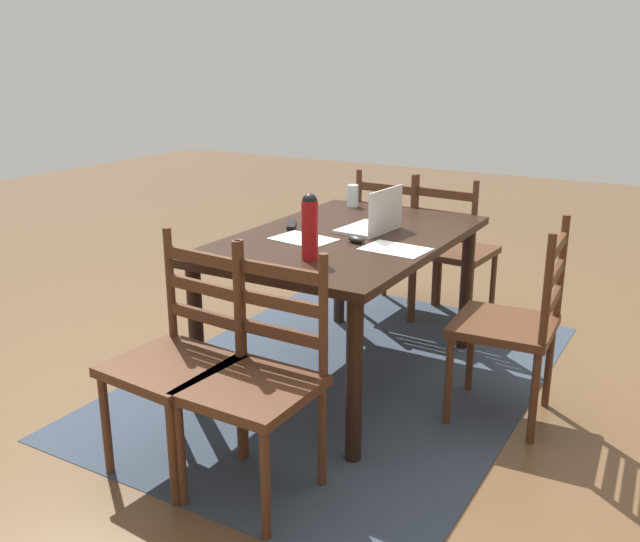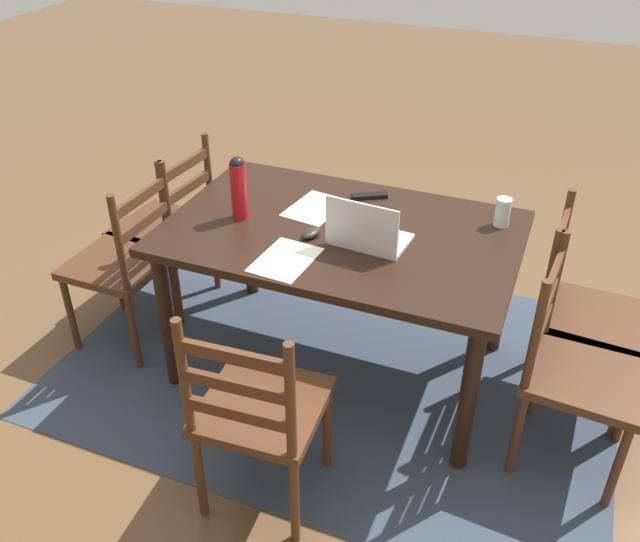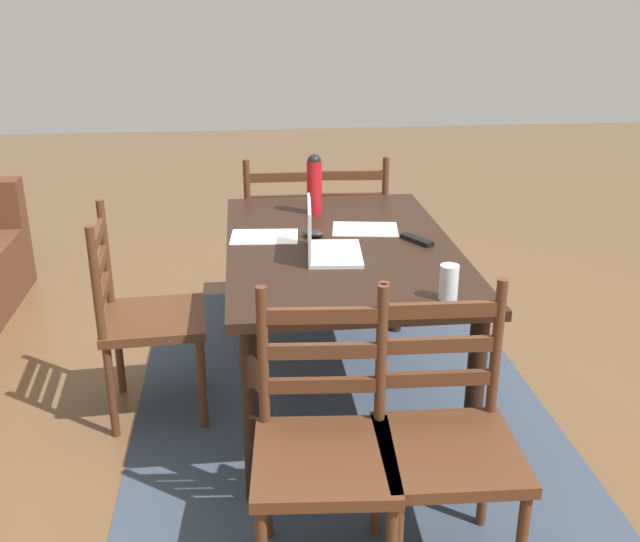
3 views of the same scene
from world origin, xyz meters
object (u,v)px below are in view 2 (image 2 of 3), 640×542
object	(u,v)px
dining_table	(341,248)
water_bottle	(239,187)
drinking_glass	(503,212)
computer_mouse	(311,233)
chair_right_far	(124,263)
tv_remote	(370,196)
chair_right_near	(168,227)
chair_left_near	(582,315)
chair_far_head	(258,411)
laptop	(367,233)
chair_left_far	(575,370)

from	to	relation	value
dining_table	water_bottle	world-z (taller)	water_bottle
drinking_glass	computer_mouse	distance (m)	0.85
computer_mouse	chair_right_far	bearing A→B (deg)	23.19
water_bottle	tv_remote	distance (m)	0.64
water_bottle	chair_right_near	bearing A→B (deg)	-23.56
chair_right_far	chair_left_near	bearing A→B (deg)	-169.41
dining_table	chair_right_far	size ratio (longest dim) A/B	1.62
chair_far_head	water_bottle	xyz separation A→B (m)	(0.46, -0.80, 0.46)
laptop	water_bottle	xyz separation A→B (m)	(0.61, -0.02, 0.09)
chair_far_head	drinking_glass	distance (m)	1.38
chair_right_far	tv_remote	world-z (taller)	chair_right_far
chair_left_near	laptop	distance (m)	1.03
chair_left_far	chair_right_far	world-z (taller)	same
drinking_glass	computer_mouse	world-z (taller)	drinking_glass
chair_right_far	water_bottle	distance (m)	0.77
chair_right_near	laptop	size ratio (longest dim) A/B	2.81
chair_right_near	chair_left_near	xyz separation A→B (m)	(-2.12, -0.00, 0.00)
dining_table	chair_far_head	size ratio (longest dim) A/B	1.62
chair_left_far	laptop	size ratio (longest dim) A/B	2.81
dining_table	computer_mouse	size ratio (longest dim) A/B	15.39
chair_right_far	drinking_glass	xyz separation A→B (m)	(-1.70, -0.50, 0.37)
dining_table	water_bottle	xyz separation A→B (m)	(0.46, 0.07, 0.25)
computer_mouse	chair_right_near	bearing A→B (deg)	0.41
chair_left_far	water_bottle	bearing A→B (deg)	-4.77
chair_left_far	chair_left_near	xyz separation A→B (m)	(0.00, -0.39, 0.00)
chair_left_near	chair_left_far	bearing A→B (deg)	90.01
chair_left_near	chair_right_far	size ratio (longest dim) A/B	1.00
computer_mouse	dining_table	bearing A→B (deg)	-114.53
chair_right_near	tv_remote	size ratio (longest dim) A/B	5.59
drinking_glass	computer_mouse	xyz separation A→B (m)	(0.74, 0.41, -0.05)
dining_table	tv_remote	distance (m)	0.35
chair_left_near	dining_table	bearing A→B (deg)	10.61
chair_left_near	drinking_glass	xyz separation A→B (m)	(0.42, -0.10, 0.37)
chair_right_near	chair_left_near	world-z (taller)	same
chair_left_near	tv_remote	size ratio (longest dim) A/B	5.59
dining_table	chair_far_head	world-z (taller)	chair_far_head
tv_remote	chair_right_far	bearing A→B (deg)	-94.11
chair_right_far	computer_mouse	xyz separation A→B (m)	(-0.96, -0.09, 0.33)
dining_table	chair_left_far	distance (m)	1.10
chair_far_head	chair_right_near	xyz separation A→B (m)	(1.06, -1.06, 0.00)
water_bottle	chair_far_head	bearing A→B (deg)	120.25
chair_right_near	water_bottle	size ratio (longest dim) A/B	3.23
chair_right_near	drinking_glass	world-z (taller)	chair_right_near
chair_right_near	computer_mouse	world-z (taller)	chair_right_near
laptop	water_bottle	distance (m)	0.61
chair_right_far	laptop	xyz separation A→B (m)	(-1.20, -0.11, 0.37)
chair_far_head	chair_left_near	size ratio (longest dim) A/B	1.00
dining_table	laptop	world-z (taller)	laptop
chair_left_near	chair_right_near	bearing A→B (deg)	0.13
dining_table	chair_left_near	distance (m)	1.10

